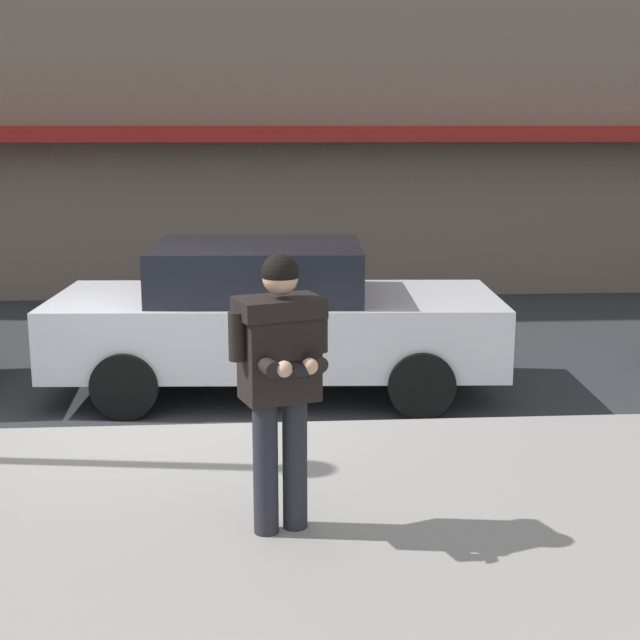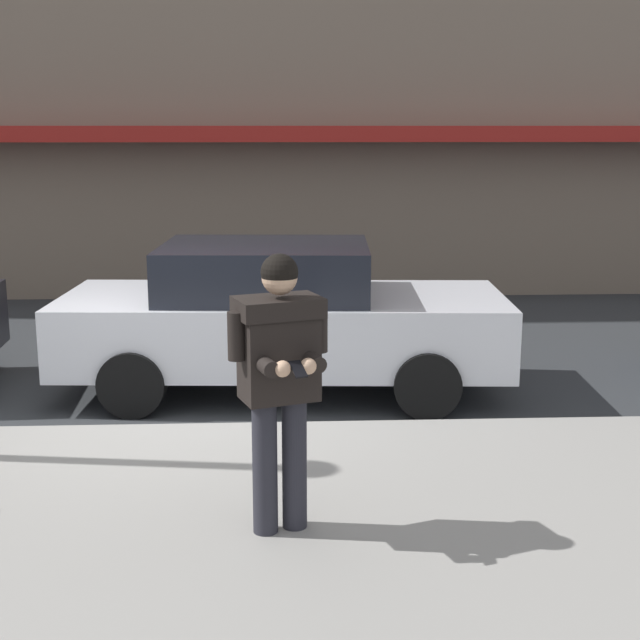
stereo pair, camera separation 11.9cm
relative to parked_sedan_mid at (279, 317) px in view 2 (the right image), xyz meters
name	(u,v)px [view 2 (the right image)]	position (x,y,z in m)	size (l,w,h in m)	color
ground_plane	(147,432)	(-1.21, -1.23, -0.79)	(80.00, 80.00, 0.00)	#2B2D30
sidewalk	(249,577)	(-0.21, -4.08, -0.72)	(32.00, 5.30, 0.14)	gray
curb_paint_line	(258,428)	(-0.21, -1.18, -0.79)	(28.00, 0.12, 0.01)	silver
parked_sedan_mid	(279,317)	(0.00, 0.00, 0.00)	(4.60, 2.13, 1.54)	silver
man_texting_on_phone	(279,364)	(-0.01, -3.59, 0.46)	(0.62, 0.65, 1.81)	#23232B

